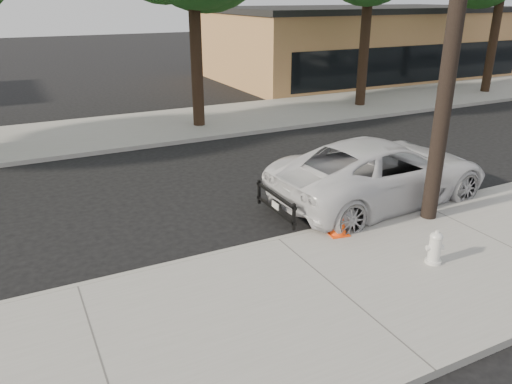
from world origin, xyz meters
TOP-DOWN VIEW (x-y plane):
  - ground at (0.00, 0.00)m, footprint 120.00×120.00m
  - near_sidewalk at (0.00, -4.30)m, footprint 90.00×4.40m
  - far_sidewalk at (0.00, 8.50)m, footprint 90.00×5.00m
  - curb_near at (0.00, -2.10)m, footprint 90.00×0.12m
  - building_main at (16.00, 16.00)m, footprint 18.00×10.00m
  - utility_pole at (3.60, -2.70)m, footprint 1.40×0.34m
  - police_cruiser at (3.43, -1.18)m, footprint 5.91×3.03m
  - fire_hydrant at (2.13, -4.31)m, footprint 0.34×0.30m
  - traffic_cone at (1.24, -2.50)m, footprint 0.47×0.47m

SIDE VIEW (x-z plane):
  - ground at x=0.00m, z-range 0.00..0.00m
  - near_sidewalk at x=0.00m, z-range 0.00..0.15m
  - far_sidewalk at x=0.00m, z-range 0.00..0.15m
  - curb_near at x=0.00m, z-range -0.01..0.15m
  - fire_hydrant at x=2.13m, z-range 0.14..0.77m
  - traffic_cone at x=1.24m, z-range 0.14..0.93m
  - police_cruiser at x=3.43m, z-range 0.00..1.60m
  - building_main at x=16.00m, z-range 0.00..4.00m
  - utility_pole at x=3.60m, z-range 0.20..9.20m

